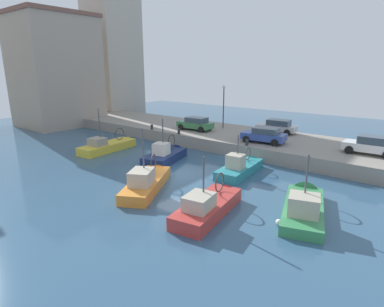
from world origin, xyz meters
name	(u,v)px	position (x,y,z in m)	size (l,w,h in m)	color
water_surface	(175,175)	(0.00, 0.00, 0.00)	(80.00, 80.00, 0.00)	#335675
quay_wall	(249,141)	(11.50, 0.00, 0.60)	(9.00, 56.00, 1.20)	gray
fishing_boat_orange	(148,185)	(-3.12, -0.30, 0.16)	(6.76, 4.76, 5.04)	orange
fishing_boat_teal	(241,171)	(3.67, -3.62, 0.12)	(6.14, 2.31, 3.94)	teal
fishing_boat_yellow	(110,149)	(1.60, 10.02, 0.11)	(6.92, 2.50, 5.08)	gold
fishing_boat_green	(303,209)	(-0.20, -9.85, 0.15)	(6.98, 3.86, 4.57)	#388951
fishing_boat_navy	(167,158)	(2.56, 3.26, 0.12)	(5.95, 3.45, 4.72)	navy
fishing_boat_red	(210,210)	(-3.54, -5.76, 0.13)	(6.44, 2.77, 4.31)	#BC3833
parked_car_silver	(277,126)	(14.28, -1.73, 1.92)	(2.20, 4.20, 1.42)	#B7B7BC
parked_car_green	(195,123)	(10.16, 6.00, 1.93)	(2.09, 4.08, 1.42)	#387547
parked_car_white	(371,145)	(10.87, -11.09, 1.95)	(2.06, 3.95, 1.48)	silver
parked_car_blue	(264,135)	(9.30, -2.68, 1.92)	(2.39, 4.10, 1.40)	#334C9E
mooring_bollard_south	(247,142)	(7.35, -2.00, 1.48)	(0.28, 0.28, 0.55)	#2D2D33
mooring_bollard_mid	(179,131)	(7.35, 6.00, 1.48)	(0.28, 0.28, 0.55)	#2D2D33
mooring_bollard_north	(152,127)	(7.35, 10.00, 1.48)	(0.28, 0.28, 0.55)	#2D2D33
quay_streetlamp	(224,99)	(13.00, 4.23, 4.45)	(0.36, 0.36, 4.83)	#38383D
waterfront_building_west	(56,71)	(6.16, 27.25, 7.46)	(9.96, 9.26, 14.88)	#A39384
waterfront_building_central	(113,46)	(17.21, 28.67, 11.33)	(7.50, 6.90, 22.62)	#B2A899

